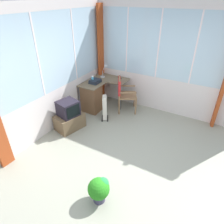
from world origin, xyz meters
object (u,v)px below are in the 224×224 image
at_px(tv_remote, 120,78).
at_px(potted_plant, 99,189).
at_px(paper_tray, 95,81).
at_px(tv_on_stand, 69,117).
at_px(spray_bottle, 93,79).
at_px(desk_lamp, 106,69).
at_px(wooden_armchair, 123,91).
at_px(desk, 93,96).
at_px(space_heater, 105,107).

distance_m(tv_remote, potted_plant, 3.36).
relative_size(paper_tray, tv_on_stand, 0.41).
bearing_deg(tv_remote, tv_on_stand, -158.89).
xyz_separation_m(tv_remote, spray_bottle, (-0.63, 0.48, 0.09)).
bearing_deg(paper_tray, desk_lamp, -0.02).
bearing_deg(paper_tray, potted_plant, -145.32).
height_order(desk_lamp, paper_tray, desk_lamp).
relative_size(paper_tray, wooden_armchair, 0.32).
distance_m(desk, spray_bottle, 0.47).
xyz_separation_m(desk, paper_tray, (0.13, -0.02, 0.39)).
bearing_deg(desk_lamp, wooden_armchair, -112.21).
relative_size(desk_lamp, wooden_armchair, 0.39).
bearing_deg(paper_tray, tv_on_stand, -179.78).
bearing_deg(potted_plant, space_heater, 29.53).
bearing_deg(potted_plant, tv_remote, 22.77).
distance_m(desk, desk_lamp, 0.88).
bearing_deg(tv_on_stand, desk_lamp, 0.15).
bearing_deg(paper_tray, wooden_armchair, -70.49).
bearing_deg(space_heater, desk_lamp, 29.67).
height_order(tv_remote, tv_on_stand, tv_remote).
xyz_separation_m(desk_lamp, spray_bottle, (-0.54, 0.07, -0.13)).
relative_size(desk_lamp, paper_tray, 1.22).
relative_size(desk_lamp, tv_on_stand, 0.50).
relative_size(spray_bottle, wooden_armchair, 0.23).
height_order(desk, paper_tray, paper_tray).
distance_m(desk, paper_tray, 0.41).
bearing_deg(tv_remote, wooden_armchair, -107.22).
bearing_deg(spray_bottle, desk, -154.65).
distance_m(desk_lamp, potted_plant, 3.50).
distance_m(wooden_armchair, tv_on_stand, 1.58).
height_order(desk_lamp, potted_plant, desk_lamp).
distance_m(spray_bottle, tv_on_stand, 1.26).
height_order(paper_tray, space_heater, paper_tray).
height_order(paper_tray, tv_on_stand, paper_tray).
relative_size(spray_bottle, paper_tray, 0.72).
bearing_deg(wooden_armchair, desk, 117.48).
height_order(tv_on_stand, potted_plant, tv_on_stand).
height_order(wooden_armchair, space_heater, wooden_armchair).
bearing_deg(spray_bottle, potted_plant, -144.09).
distance_m(tv_remote, wooden_armchair, 0.51).
relative_size(desk, potted_plant, 2.68).
bearing_deg(wooden_armchair, tv_remote, 38.83).
relative_size(desk, wooden_armchair, 1.24).
distance_m(wooden_armchair, space_heater, 0.69).
relative_size(tv_on_stand, potted_plant, 1.67).
bearing_deg(desk_lamp, space_heater, -150.33).
relative_size(spray_bottle, tv_on_stand, 0.30).
bearing_deg(tv_remote, space_heater, -139.96).
distance_m(spray_bottle, space_heater, 0.87).
height_order(desk_lamp, tv_on_stand, desk_lamp).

